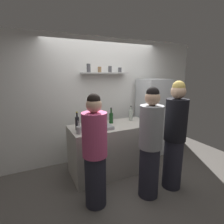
{
  "coord_description": "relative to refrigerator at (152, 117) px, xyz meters",
  "views": [
    {
      "loc": [
        -1.56,
        -2.36,
        1.88
      ],
      "look_at": [
        -0.16,
        0.49,
        1.17
      ],
      "focal_mm": 28.6,
      "sensor_mm": 36.0,
      "label": 1
    }
  ],
  "objects": [
    {
      "name": "wine_bottle_green_glass",
      "position": [
        -1.18,
        -0.23,
        0.16
      ],
      "size": [
        0.08,
        0.08,
        0.3
      ],
      "color": "#19471E",
      "rests_on": "counter"
    },
    {
      "name": "person_pink_top",
      "position": [
        -1.84,
        -1.08,
        -0.07
      ],
      "size": [
        0.34,
        0.34,
        1.62
      ],
      "rotation": [
        0.0,
        0.0,
        4.28
      ],
      "color": "#262633",
      "rests_on": "ground"
    },
    {
      "name": "person_blonde",
      "position": [
        -0.55,
        -1.25,
        0.01
      ],
      "size": [
        0.34,
        0.34,
        1.76
      ],
      "rotation": [
        0.0,
        0.0,
        3.93
      ],
      "color": "#262633",
      "rests_on": "ground"
    },
    {
      "name": "baking_pan",
      "position": [
        -1.47,
        -0.49,
        0.08
      ],
      "size": [
        0.34,
        0.24,
        0.05
      ],
      "primitive_type": "cube",
      "color": "gray",
      "rests_on": "counter"
    },
    {
      "name": "person_grey_hoodie",
      "position": [
        -1.04,
        -1.25,
        -0.03
      ],
      "size": [
        0.34,
        0.34,
        1.69
      ],
      "rotation": [
        0.0,
        0.0,
        0.47
      ],
      "color": "#262633",
      "rests_on": "ground"
    },
    {
      "name": "back_wall_assembly",
      "position": [
        -1.07,
        0.4,
        0.44
      ],
      "size": [
        4.8,
        0.32,
        2.6
      ],
      "color": "white",
      "rests_on": "ground"
    },
    {
      "name": "water_bottle_plastic",
      "position": [
        -0.58,
        -0.43,
        0.15
      ],
      "size": [
        0.08,
        0.08,
        0.21
      ],
      "color": "silver",
      "rests_on": "counter"
    },
    {
      "name": "ground_plane",
      "position": [
        -1.07,
        -0.85,
        -0.87
      ],
      "size": [
        5.28,
        5.28,
        0.0
      ],
      "primitive_type": "plane",
      "color": "#59544F"
    },
    {
      "name": "wine_bottle_pale_glass",
      "position": [
        -0.75,
        -0.24,
        0.17
      ],
      "size": [
        0.07,
        0.07,
        0.3
      ],
      "color": "#B2BFB2",
      "rests_on": "counter"
    },
    {
      "name": "wine_bottle_dark_glass",
      "position": [
        -1.88,
        -0.34,
        0.18
      ],
      "size": [
        0.07,
        0.07,
        0.32
      ],
      "color": "black",
      "rests_on": "counter"
    },
    {
      "name": "counter",
      "position": [
        -1.23,
        -0.36,
        -0.41
      ],
      "size": [
        1.55,
        0.72,
        0.92
      ],
      "primitive_type": "cube",
      "color": "#B7B2A8",
      "rests_on": "ground"
    },
    {
      "name": "refrigerator",
      "position": [
        0.0,
        0.0,
        0.0
      ],
      "size": [
        0.6,
        0.61,
        1.74
      ],
      "color": "silver",
      "rests_on": "ground"
    },
    {
      "name": "wine_bottle_amber_glass",
      "position": [
        -1.72,
        -0.46,
        0.16
      ],
      "size": [
        0.07,
        0.07,
        0.27
      ],
      "color": "#472814",
      "rests_on": "counter"
    },
    {
      "name": "utensil_holder",
      "position": [
        -1.9,
        -0.54,
        0.11
      ],
      "size": [
        0.1,
        0.1,
        0.22
      ],
      "color": "#B2B2B7",
      "rests_on": "counter"
    }
  ]
}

